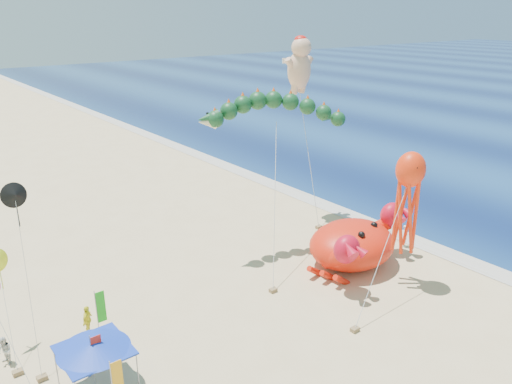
# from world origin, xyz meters

# --- Properties ---
(ground) EXTENTS (320.00, 320.00, 0.00)m
(ground) POSITION_xyz_m (0.00, 0.00, 0.00)
(ground) COLOR #D1B784
(ground) RESTS_ON ground
(foam_strip) EXTENTS (320.00, 320.00, 0.00)m
(foam_strip) POSITION_xyz_m (12.00, 0.00, 0.01)
(foam_strip) COLOR silver
(foam_strip) RESTS_ON ground
(crab_inflatable) EXTENTS (9.18, 7.11, 4.02)m
(crab_inflatable) POSITION_xyz_m (4.92, -0.66, 1.77)
(crab_inflatable) COLOR red
(crab_inflatable) RESTS_ON ground
(dragon_kite) EXTENTS (11.31, 7.99, 11.75)m
(dragon_kite) POSITION_xyz_m (2.32, 5.27, 10.51)
(dragon_kite) COLOR #103B1D
(dragon_kite) RESTS_ON ground
(cherub_kite) EXTENTS (2.49, 5.31, 15.70)m
(cherub_kite) POSITION_xyz_m (8.81, 9.68, 13.42)
(cherub_kite) COLOR #E4AE8B
(cherub_kite) RESTS_ON ground
(octopus_kite) EXTENTS (8.16, 3.13, 9.21)m
(octopus_kite) POSITION_xyz_m (5.72, -4.18, 6.34)
(octopus_kite) COLOR #FD310D
(octopus_kite) RESTS_ON ground
(canopy_blue) EXTENTS (3.50, 3.50, 2.71)m
(canopy_blue) POSITION_xyz_m (-14.65, -1.42, 2.44)
(canopy_blue) COLOR gray
(canopy_blue) RESTS_ON ground
(feather_flags) EXTENTS (7.34, 6.10, 3.20)m
(feather_flags) POSITION_xyz_m (-15.44, -0.86, 2.01)
(feather_flags) COLOR gray
(feather_flags) RESTS_ON ground
(beachgoers) EXTENTS (30.16, 9.39, 1.81)m
(beachgoers) POSITION_xyz_m (-12.54, 3.43, 0.84)
(beachgoers) COLOR #2043BB
(beachgoers) RESTS_ON ground
(small_kites) EXTENTS (3.86, 7.61, 9.56)m
(small_kites) POSITION_xyz_m (-17.02, 3.03, 5.96)
(small_kites) COLOR black
(small_kites) RESTS_ON ground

